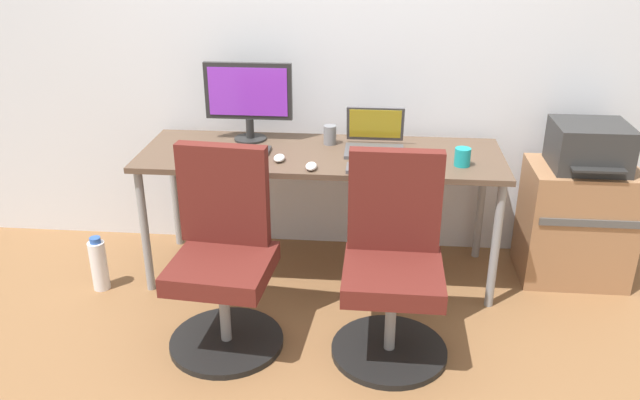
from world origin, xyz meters
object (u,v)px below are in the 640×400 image
(office_chair_left, at_px, (224,260))
(coffee_mug, at_px, (462,157))
(printer, at_px, (589,146))
(desktop_monitor, at_px, (248,96))
(water_bottle_on_floor, at_px, (99,264))
(open_laptop, at_px, (375,140))
(office_chair_right, at_px, (393,267))
(side_cabinet, at_px, (576,223))

(office_chair_left, height_order, coffee_mug, office_chair_left)
(printer, relative_size, desktop_monitor, 0.83)
(water_bottle_on_floor, xyz_separation_m, open_laptop, (1.46, 0.36, 0.63))
(office_chair_right, bearing_deg, water_bottle_on_floor, 166.57)
(office_chair_left, relative_size, open_laptop, 3.03)
(coffee_mug, bearing_deg, open_laptop, 155.30)
(desktop_monitor, bearing_deg, coffee_mug, -15.21)
(side_cabinet, height_order, printer, printer)
(side_cabinet, bearing_deg, office_chair_right, -143.31)
(office_chair_left, xyz_separation_m, desktop_monitor, (-0.02, 0.84, 0.55))
(desktop_monitor, bearing_deg, printer, -2.63)
(desktop_monitor, relative_size, open_laptop, 1.55)
(desktop_monitor, xyz_separation_m, coffee_mug, (1.14, -0.31, -0.20))
(printer, xyz_separation_m, desktop_monitor, (-1.82, 0.08, 0.20))
(office_chair_left, bearing_deg, open_laptop, 47.52)
(open_laptop, bearing_deg, office_chair_right, -82.00)
(water_bottle_on_floor, relative_size, open_laptop, 1.00)
(water_bottle_on_floor, bearing_deg, open_laptop, 13.84)
(office_chair_left, xyz_separation_m, office_chair_right, (0.78, 0.00, 0.00))
(printer, bearing_deg, side_cabinet, 90.00)
(office_chair_right, distance_m, desktop_monitor, 1.28)
(side_cabinet, distance_m, printer, 0.45)
(printer, relative_size, water_bottle_on_floor, 1.29)
(water_bottle_on_floor, xyz_separation_m, desktop_monitor, (0.77, 0.47, 0.83))
(printer, bearing_deg, office_chair_left, -157.11)
(coffee_mug, bearing_deg, office_chair_left, -154.48)
(office_chair_right, bearing_deg, printer, 36.65)
(side_cabinet, height_order, water_bottle_on_floor, side_cabinet)
(water_bottle_on_floor, bearing_deg, printer, 8.43)
(office_chair_right, height_order, printer, office_chair_right)
(printer, height_order, coffee_mug, printer)
(desktop_monitor, bearing_deg, open_laptop, -8.67)
(water_bottle_on_floor, relative_size, desktop_monitor, 0.65)
(desktop_monitor, bearing_deg, side_cabinet, -2.61)
(printer, bearing_deg, water_bottle_on_floor, -171.57)
(side_cabinet, relative_size, coffee_mug, 7.10)
(desktop_monitor, distance_m, open_laptop, 0.73)
(office_chair_right, distance_m, open_laptop, 0.82)
(desktop_monitor, bearing_deg, office_chair_right, -46.49)
(office_chair_left, relative_size, printer, 2.35)
(office_chair_right, xyz_separation_m, printer, (1.02, 0.76, 0.35))
(side_cabinet, bearing_deg, office_chair_left, -157.08)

